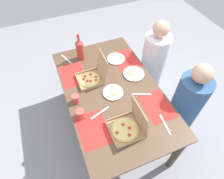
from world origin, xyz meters
The scene contains 20 objects.
ground_plane centered at (0.00, 0.00, 0.00)m, with size 6.00×6.00×0.00m, color gray.
dining_table centered at (0.00, 0.00, 0.64)m, with size 1.59×0.95×0.74m.
placemat_near_left centered at (-0.36, -0.32, 0.74)m, with size 0.36×0.26×0.00m, color red.
placemat_near_right centered at (0.36, -0.32, 0.74)m, with size 0.36×0.26×0.00m, color red.
placemat_far_left centered at (-0.36, 0.32, 0.74)m, with size 0.36×0.26×0.00m, color red.
placemat_far_right centered at (0.36, 0.32, 0.74)m, with size 0.36×0.26×0.00m, color red.
pizza_box_corner_left centered at (0.47, -0.04, 0.79)m, with size 0.28×0.28×0.31m.
pizza_box_center centered at (-0.21, -0.14, 0.78)m, with size 0.26×0.30×0.29m.
plate_far_left centered at (-0.41, 0.22, 0.75)m, with size 0.21×0.21×0.02m.
plate_far_right centered at (0.05, -0.01, 0.75)m, with size 0.21×0.21×0.03m.
plate_middle centered at (-0.11, 0.30, 0.75)m, with size 0.23×0.23×0.03m.
soda_bottle centered at (-0.59, -0.16, 0.87)m, with size 0.09×0.09×0.32m.
cup_clear_left centered at (0.19, -0.39, 0.78)m, with size 0.08×0.08×0.09m, color #BF4742.
cup_dark centered at (0.01, -0.38, 0.78)m, with size 0.07×0.07×0.09m, color #BF4742.
knife_by_far_right centered at (-0.63, -0.33, 0.74)m, with size 0.21×0.02×0.01m, color #B7B7BC.
fork_by_near_right centered at (0.17, 0.26, 0.74)m, with size 0.19×0.02×0.01m, color #B7B7BC.
knife_by_near_left centered at (0.56, 0.29, 0.74)m, with size 0.21×0.02×0.01m, color #B7B7BC.
knife_by_far_left centered at (0.22, -0.21, 0.74)m, with size 0.21×0.02×0.01m, color #B7B7BC.
diner_left_seat centered at (-0.36, 0.73, 0.52)m, with size 0.32×0.32×1.15m.
diner_right_seat centered at (0.36, 0.73, 0.50)m, with size 0.32×0.32×1.13m.
Camera 1 is at (1.14, -0.46, 2.24)m, focal length 30.07 mm.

